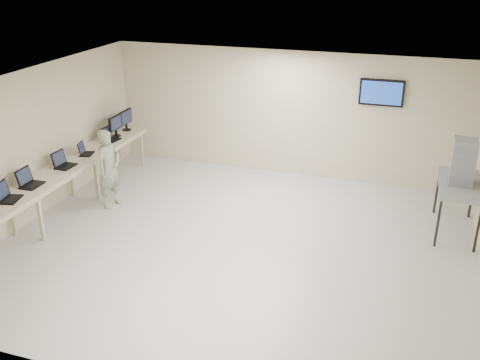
% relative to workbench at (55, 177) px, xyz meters
% --- Properties ---
extents(room, '(8.01, 7.01, 2.81)m').
position_rel_workbench_xyz_m(room, '(3.62, 0.06, 0.58)').
color(room, silver).
rests_on(room, ground).
extents(workbench, '(0.76, 6.00, 0.90)m').
position_rel_workbench_xyz_m(workbench, '(0.00, 0.00, 0.00)').
color(workbench, beige).
rests_on(workbench, ground).
extents(laptop_1, '(0.40, 0.44, 0.30)m').
position_rel_workbench_xyz_m(laptop_1, '(-0.03, -1.24, 0.15)').
color(laptop_1, black).
rests_on(laptop_1, workbench).
extents(laptop_2, '(0.34, 0.41, 0.31)m').
position_rel_workbench_xyz_m(laptop_2, '(-0.07, -0.63, 0.15)').
color(laptop_2, black).
rests_on(laptop_2, workbench).
extents(laptop_3, '(0.33, 0.40, 0.30)m').
position_rel_workbench_xyz_m(laptop_3, '(-0.04, 0.33, 0.15)').
color(laptop_3, black).
rests_on(laptop_3, workbench).
extents(laptop_4, '(0.34, 0.37, 0.25)m').
position_rel_workbench_xyz_m(laptop_4, '(-0.03, 1.05, 0.14)').
color(laptop_4, black).
rests_on(laptop_4, workbench).
extents(laptop_5, '(0.35, 0.40, 0.29)m').
position_rel_workbench_xyz_m(laptop_5, '(-0.01, 1.98, 0.15)').
color(laptop_5, black).
rests_on(laptop_5, workbench).
extents(monitor_near, '(0.21, 0.47, 0.47)m').
position_rel_workbench_xyz_m(monitor_near, '(-0.01, 2.28, 0.36)').
color(monitor_near, black).
rests_on(monitor_near, workbench).
extents(monitor_far, '(0.21, 0.48, 0.47)m').
position_rel_workbench_xyz_m(monitor_far, '(-0.01, 2.75, 0.36)').
color(monitor_far, black).
rests_on(monitor_far, workbench).
extents(soldier, '(0.48, 0.64, 1.59)m').
position_rel_workbench_xyz_m(soldier, '(0.72, 0.72, -0.03)').
color(soldier, gray).
rests_on(soldier, ground).
extents(side_table, '(0.73, 1.57, 0.94)m').
position_rel_workbench_xyz_m(side_table, '(7.19, 1.71, 0.05)').
color(side_table, gray).
rests_on(side_table, ground).
extents(storage_bins, '(0.39, 0.43, 0.81)m').
position_rel_workbench_xyz_m(storage_bins, '(7.17, 1.71, 0.52)').
color(storage_bins, '#8C949B').
rests_on(storage_bins, side_table).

